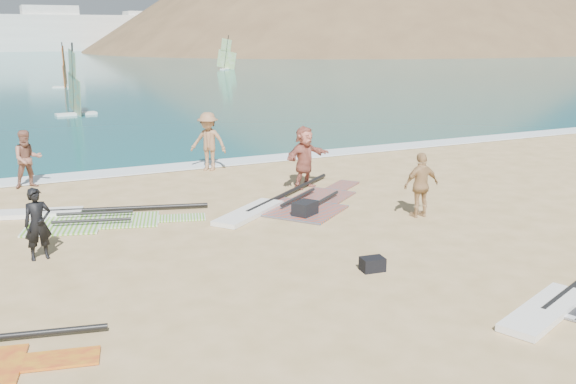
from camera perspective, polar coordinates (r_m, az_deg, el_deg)
name	(u,v)px	position (r m, az deg, el deg)	size (l,w,h in m)	color
ground	(386,294)	(11.90, 8.74, -8.93)	(300.00, 300.00, 0.00)	tan
sea	(10,54)	(141.20, -23.49, 11.16)	(300.00, 240.00, 0.06)	#0B4651
surf_line	(187,167)	(22.67, -8.96, 2.20)	(300.00, 1.20, 0.04)	white
headland_main	(377,49)	(166.34, 7.90, 12.46)	(143.00, 143.00, 45.00)	brown
headland_minor	(460,47)	(195.36, 15.05, 12.35)	(70.00, 70.00, 28.00)	brown
rig_green	(77,217)	(17.08, -18.25, -2.14)	(5.49, 2.97, 0.20)	#5DB119
rig_orange	(288,205)	(17.37, -0.04, -1.13)	(5.69, 4.54, 0.20)	#FF3505
gear_bag_near	(305,209)	(16.41, 1.52, -1.53)	(0.61, 0.45, 0.39)	black
gear_bag_far	(372,264)	(12.89, 7.52, -6.38)	(0.46, 0.32, 0.28)	black
person_wetsuit	(38,224)	(14.20, -21.36, -2.66)	(0.55, 0.36, 1.52)	black
beachgoer_left	(27,159)	(20.85, -22.15, 2.74)	(0.85, 0.66, 1.75)	#95604D
beachgoer_mid	(208,141)	(21.89, -7.09, 4.48)	(1.28, 0.73, 1.98)	#9C6F4C
beachgoer_back	(421,185)	(16.58, 11.75, 0.61)	(0.98, 0.41, 1.66)	tan
beachgoer_right	(304,157)	(19.26, 1.48, 3.12)	(1.75, 0.56, 1.88)	#B36452
windsurfer_left	(75,94)	(37.91, -18.45, 8.27)	(2.26, 2.70, 4.03)	white
windsurfer_centre	(65,74)	(56.63, -19.23, 9.87)	(2.13, 2.47, 3.75)	white
windsurfer_right	(227,59)	(79.28, -5.48, 11.65)	(2.13, 2.13, 4.10)	white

